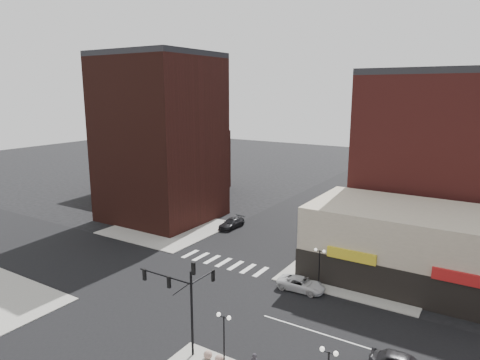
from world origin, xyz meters
The scene contains 14 objects.
ground centered at (0.00, 0.00, 0.00)m, with size 240.00×240.00×0.00m, color black.
road_ew centered at (0.00, 0.00, 0.01)m, with size 200.00×14.00×0.02m, color black.
road_ns centered at (0.00, 0.00, 0.01)m, with size 14.00×200.00×0.02m, color black.
sidewalk_nw centered at (-14.50, 14.50, 0.06)m, with size 15.00×15.00×0.12m, color gray.
sidewalk_ne centered at (14.50, 14.50, 0.06)m, with size 15.00×15.00×0.12m, color gray.
building_nw centered at (-19.00, 18.50, 12.50)m, with size 16.00×15.00×25.00m, color #371711.
building_nw_low centered at (-32.00, 34.00, 6.00)m, with size 20.00×18.00×12.00m, color #371711.
building_ne_midrise centered at (19.00, 29.50, 11.00)m, with size 18.00×15.00×22.00m, color maroon.
building_ne_row centered at (21.00, 15.00, 3.30)m, with size 24.20×12.20×8.00m.
traffic_signal centered at (7.24, -7.83, 4.96)m, with size 5.59×3.09×7.77m.
street_lamp_se_a centered at (11.00, -8.00, 3.29)m, with size 1.22×0.32×4.16m.
street_lamp_ne centered at (12.00, 8.00, 3.29)m, with size 1.22×0.32×4.16m.
white_suv centered at (10.70, 6.50, 0.68)m, with size 2.27×4.92×1.37m, color silver.
dark_sedan_north centered at (-6.50, 19.69, 0.72)m, with size 2.00×4.93×1.43m, color black.
Camera 1 is at (27.05, -31.32, 20.18)m, focal length 32.00 mm.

